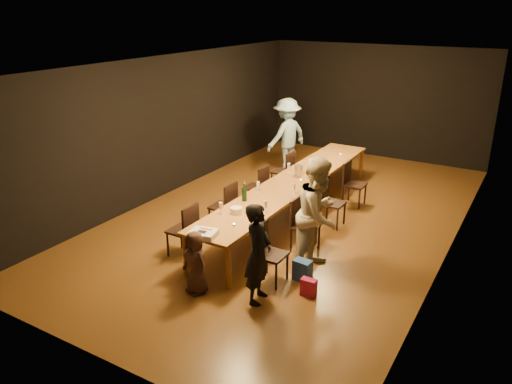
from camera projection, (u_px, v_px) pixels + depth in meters
The scene contains 30 objects.
ground at pixel (292, 216), 10.00m from camera, with size 10.00×10.00×0.00m, color #452A11.
room_shell at pixel (295, 114), 9.26m from camera, with size 6.04×10.04×3.02m.
table at pixel (293, 183), 9.75m from camera, with size 0.90×6.00×0.75m.
chair_right_0 at pixel (271, 254), 7.50m from camera, with size 0.42×0.42×0.93m, color black, non-canonical shape.
chair_right_1 at pixel (306, 225), 8.46m from camera, with size 0.42×0.42×0.93m, color black, non-canonical shape.
chair_right_2 at pixel (333, 203), 9.43m from camera, with size 0.42×0.42×0.93m, color black, non-canonical shape.
chair_right_3 at pixel (355, 184), 10.39m from camera, with size 0.42×0.42×0.93m, color black, non-canonical shape.
chair_left_0 at pixel (182, 230), 8.30m from camera, with size 0.42×0.42×0.93m, color black, non-canonical shape.
chair_left_1 at pixel (223, 206), 9.27m from camera, with size 0.42×0.42×0.93m, color black, non-canonical shape.
chair_left_2 at pixel (255, 187), 10.24m from camera, with size 0.42×0.42×0.93m, color black, non-canonical shape.
chair_left_3 at pixel (283, 171), 11.20m from camera, with size 0.42×0.42×0.93m, color black, non-canonical shape.
woman_birthday at pixel (258, 254), 6.92m from camera, with size 0.54×0.36×1.49m, color black.
woman_tan at pixel (319, 215), 7.74m from camera, with size 0.90×0.70×1.85m, color beige.
man_blue at pixel (287, 135), 12.44m from camera, with size 1.18×0.68×1.83m, color #96C8E8.
child at pixel (195, 262), 7.22m from camera, with size 0.47×0.31×0.97m, color #452C26.
gift_bag_red at pixel (309, 287), 7.24m from camera, with size 0.23×0.12×0.27m, color #BA1B56.
gift_bag_blue at pixel (302, 270), 7.63m from camera, with size 0.27×0.18×0.34m, color #2956B2.
birthday_cake at pixel (203, 234), 7.40m from camera, with size 0.45×0.39×0.09m.
plate_stack at pixel (236, 211), 8.20m from camera, with size 0.20×0.20×0.11m, color white.
champagne_bottle at pixel (244, 191), 8.68m from camera, with size 0.09×0.09×0.36m, color black, non-canonical shape.
ice_bucket at pixel (299, 170), 10.02m from camera, with size 0.18×0.18×0.20m, color silver.
wineglass_0 at pixel (221, 208), 8.17m from camera, with size 0.06×0.06×0.21m, color beige, non-canonical shape.
wineglass_1 at pixel (265, 207), 8.22m from camera, with size 0.06×0.06×0.21m, color beige, non-canonical shape.
wineglass_2 at pixel (258, 187), 9.11m from camera, with size 0.06×0.06×0.21m, color silver, non-canonical shape.
wineglass_3 at pixel (294, 189), 9.01m from camera, with size 0.06×0.06×0.21m, color beige, non-canonical shape.
wineglass_4 at pixel (289, 168), 10.15m from camera, with size 0.06×0.06×0.21m, color silver, non-canonical shape.
wineglass_5 at pixel (315, 168), 10.15m from camera, with size 0.06×0.06×0.21m, color silver, non-canonical shape.
tealight_near at pixel (234, 225), 7.76m from camera, with size 0.05×0.05×0.03m, color #B2B7B2.
tealight_mid at pixel (301, 181), 9.69m from camera, with size 0.05×0.05×0.03m, color #B2B7B2.
tealight_far at pixel (340, 155), 11.36m from camera, with size 0.05×0.05×0.03m, color #B2B7B2.
Camera 1 is at (4.04, -8.27, 4.00)m, focal length 35.00 mm.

